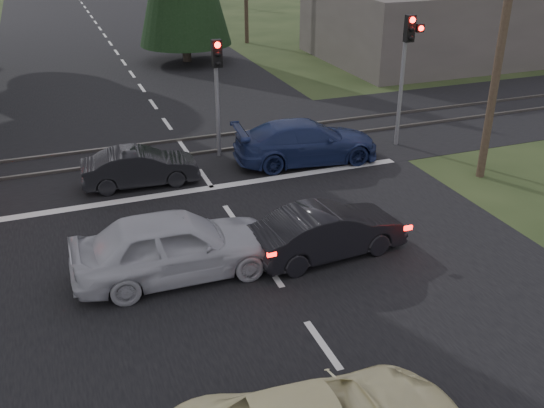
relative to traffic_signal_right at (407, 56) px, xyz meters
name	(u,v)px	position (x,y,z in m)	size (l,w,h in m)	color
ground	(323,345)	(-7.55, -9.47, -3.31)	(120.00, 120.00, 0.00)	#233116
road	(198,167)	(-7.55, 0.53, -3.31)	(14.00, 100.00, 0.01)	black
rail_corridor	(184,148)	(-7.55, 2.53, -3.31)	(120.00, 8.00, 0.01)	black
stop_line	(212,188)	(-7.55, -1.27, -3.30)	(13.00, 0.35, 0.00)	silver
rail_near	(189,154)	(-7.55, 1.73, -3.26)	(120.00, 0.12, 0.10)	#59544C
rail_far	(179,140)	(-7.55, 3.33, -3.26)	(120.00, 0.12, 0.10)	#59544C
traffic_signal_right	(407,56)	(0.00, 0.00, 0.00)	(0.68, 0.48, 4.70)	slate
traffic_signal_center	(217,79)	(-6.55, 1.20, -0.51)	(0.32, 0.48, 4.10)	slate
utility_pole_near	(504,29)	(0.95, -3.47, 1.41)	(1.80, 0.26, 9.00)	#4C3D2D
building_right	(443,22)	(10.45, 12.53, -1.31)	(14.00, 10.00, 4.00)	#59514C
dark_hatchback	(328,232)	(-5.93, -6.26, -2.66)	(1.38, 3.95, 1.30)	black
silver_car	(175,245)	(-9.70, -5.87, -2.50)	(1.92, 4.78, 1.63)	#AFB1B8
blue_sedan	(306,142)	(-3.88, -0.25, -2.59)	(2.03, 4.99, 1.45)	navy
dark_car_far	(140,167)	(-9.57, -0.23, -2.72)	(1.26, 3.60, 1.19)	black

